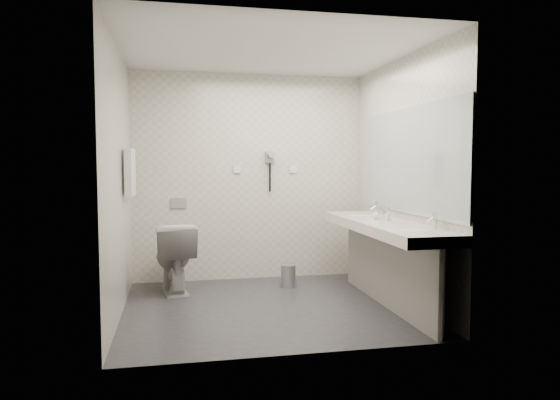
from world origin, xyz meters
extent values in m
plane|color=#26262A|center=(0.00, 0.00, 0.00)|extent=(2.80, 2.80, 0.00)
plane|color=silver|center=(0.00, 0.00, 2.50)|extent=(2.80, 2.80, 0.00)
plane|color=beige|center=(0.00, 1.30, 1.25)|extent=(2.80, 0.00, 2.80)
plane|color=beige|center=(0.00, -1.30, 1.25)|extent=(2.80, 0.00, 2.80)
plane|color=beige|center=(-1.40, 0.00, 1.25)|extent=(0.00, 2.60, 2.60)
plane|color=beige|center=(1.40, 0.00, 1.25)|extent=(0.00, 2.60, 2.60)
cube|color=silver|center=(1.12, -0.20, 0.80)|extent=(0.55, 2.20, 0.10)
cube|color=gray|center=(1.15, -0.20, 0.38)|extent=(0.03, 2.15, 0.75)
cylinder|color=silver|center=(1.18, -1.24, 0.38)|extent=(0.06, 0.06, 0.75)
cylinder|color=silver|center=(1.18, 0.84, 0.38)|extent=(0.06, 0.06, 0.75)
cube|color=#B2BCC6|center=(1.39, -0.20, 1.45)|extent=(0.02, 2.20, 1.05)
ellipsoid|color=silver|center=(1.12, -0.85, 0.83)|extent=(0.40, 0.31, 0.05)
ellipsoid|color=silver|center=(1.12, 0.45, 0.83)|extent=(0.40, 0.31, 0.05)
cylinder|color=silver|center=(1.32, -0.85, 0.92)|extent=(0.04, 0.04, 0.15)
cylinder|color=silver|center=(1.32, 0.45, 0.92)|extent=(0.04, 0.04, 0.15)
imported|color=white|center=(1.18, -0.16, 0.90)|extent=(0.05, 0.05, 0.11)
imported|color=white|center=(1.13, 0.01, 0.90)|extent=(0.08, 0.08, 0.09)
cylinder|color=silver|center=(1.28, 0.08, 0.91)|extent=(0.08, 0.08, 0.11)
imported|color=silver|center=(-0.92, 0.81, 0.38)|extent=(0.53, 0.81, 0.77)
cube|color=#B2B5BA|center=(-0.85, 1.29, 0.95)|extent=(0.18, 0.02, 0.12)
cylinder|color=#B2B5BA|center=(0.37, 0.76, 0.12)|extent=(0.20, 0.20, 0.24)
cylinder|color=#B2B5BA|center=(0.37, 0.76, 0.25)|extent=(0.17, 0.17, 0.01)
cylinder|color=silver|center=(-1.35, 0.55, 1.55)|extent=(0.02, 0.62, 0.02)
cube|color=silver|center=(-1.34, 0.41, 1.33)|extent=(0.07, 0.24, 0.48)
cube|color=silver|center=(-1.34, 0.69, 1.33)|extent=(0.07, 0.24, 0.48)
cube|color=gray|center=(0.25, 1.27, 1.50)|extent=(0.10, 0.04, 0.14)
cylinder|color=gray|center=(0.25, 1.20, 1.53)|extent=(0.08, 0.14, 0.08)
cylinder|color=black|center=(0.25, 1.26, 1.25)|extent=(0.02, 0.02, 0.35)
cube|color=silver|center=(-0.15, 1.29, 1.35)|extent=(0.09, 0.02, 0.09)
cube|color=silver|center=(0.55, 1.29, 1.35)|extent=(0.09, 0.02, 0.09)
camera|label=1|loc=(-0.89, -4.91, 1.41)|focal=32.84mm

